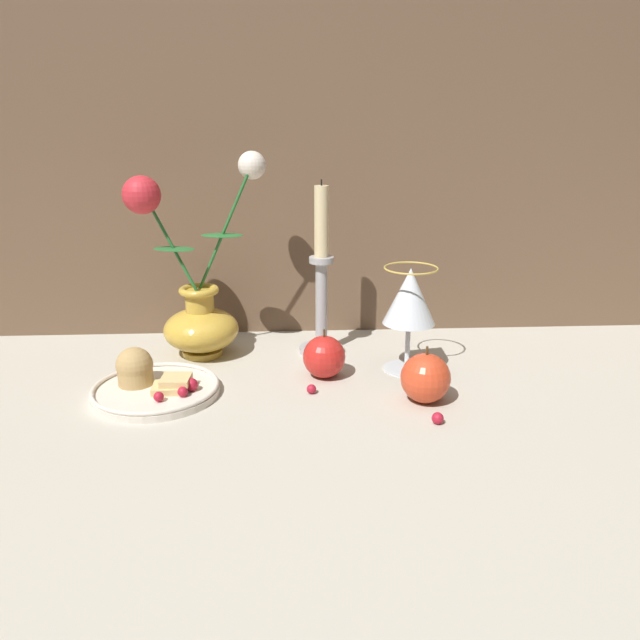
# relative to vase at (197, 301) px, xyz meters

# --- Properties ---
(ground_plane) EXTENTS (2.40, 2.40, 0.00)m
(ground_plane) POSITION_rel_vase_xyz_m (0.19, -0.14, -0.10)
(ground_plane) COLOR #B7B2A3
(ground_plane) RESTS_ON ground
(vase) EXTENTS (0.22, 0.13, 0.34)m
(vase) POSITION_rel_vase_xyz_m (0.00, 0.00, 0.00)
(vase) COLOR gold
(vase) RESTS_ON ground_plane
(plate_with_pastries) EXTENTS (0.19, 0.19, 0.07)m
(plate_with_pastries) POSITION_rel_vase_xyz_m (-0.05, -0.16, -0.08)
(plate_with_pastries) COLOR silver
(plate_with_pastries) RESTS_ON ground_plane
(wine_glass) EXTENTS (0.09, 0.09, 0.17)m
(wine_glass) POSITION_rel_vase_xyz_m (0.34, -0.08, 0.02)
(wine_glass) COLOR silver
(wine_glass) RESTS_ON ground_plane
(candlestick) EXTENTS (0.08, 0.08, 0.30)m
(candlestick) POSITION_rel_vase_xyz_m (0.21, 0.00, 0.02)
(candlestick) COLOR #A3A3A8
(candlestick) RESTS_ON ground_plane
(apple_beside_vase) EXTENTS (0.07, 0.07, 0.08)m
(apple_beside_vase) POSITION_rel_vase_xyz_m (0.35, -0.20, -0.06)
(apple_beside_vase) COLOR #D14223
(apple_beside_vase) RESTS_ON ground_plane
(apple_near_glass) EXTENTS (0.07, 0.07, 0.08)m
(apple_near_glass) POSITION_rel_vase_xyz_m (0.21, -0.11, -0.06)
(apple_near_glass) COLOR red
(apple_near_glass) RESTS_ON ground_plane
(berry_near_plate) EXTENTS (0.01, 0.01, 0.01)m
(berry_near_plate) POSITION_rel_vase_xyz_m (0.19, -0.17, -0.09)
(berry_near_plate) COLOR #AD192D
(berry_near_plate) RESTS_ON ground_plane
(berry_front_center) EXTENTS (0.02, 0.02, 0.02)m
(berry_front_center) POSITION_rel_vase_xyz_m (0.35, -0.27, -0.09)
(berry_front_center) COLOR #AD192D
(berry_front_center) RESTS_ON ground_plane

